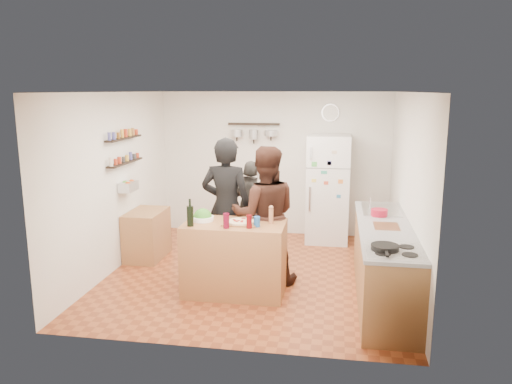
% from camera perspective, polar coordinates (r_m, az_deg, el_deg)
% --- Properties ---
extents(room_shell, '(4.20, 4.20, 4.20)m').
position_cam_1_polar(room_shell, '(7.11, 0.38, 1.25)').
color(room_shell, brown).
rests_on(room_shell, ground).
extents(prep_island, '(1.25, 0.72, 0.91)m').
position_cam_1_polar(prep_island, '(6.32, -2.44, -7.55)').
color(prep_island, '#9C5F39').
rests_on(prep_island, floor).
extents(pizza_board, '(0.42, 0.34, 0.02)m').
position_cam_1_polar(pizza_board, '(6.15, -1.78, -3.56)').
color(pizza_board, brown).
rests_on(pizza_board, prep_island).
extents(pizza, '(0.34, 0.34, 0.02)m').
position_cam_1_polar(pizza, '(6.15, -1.78, -3.39)').
color(pizza, beige).
rests_on(pizza, pizza_board).
extents(salad_bowl, '(0.28, 0.28, 0.06)m').
position_cam_1_polar(salad_bowl, '(6.33, -6.11, -3.03)').
color(salad_bowl, white).
rests_on(salad_bowl, prep_island).
extents(wine_bottle, '(0.08, 0.08, 0.25)m').
position_cam_1_polar(wine_bottle, '(6.07, -7.54, -2.75)').
color(wine_bottle, black).
rests_on(wine_bottle, prep_island).
extents(wine_glass_near, '(0.07, 0.07, 0.18)m').
position_cam_1_polar(wine_glass_near, '(5.95, -3.42, -3.30)').
color(wine_glass_near, '#52071A').
rests_on(wine_glass_near, prep_island).
extents(wine_glass_far, '(0.07, 0.07, 0.16)m').
position_cam_1_polar(wine_glass_far, '(5.94, -0.79, -3.41)').
color(wine_glass_far, '#52070B').
rests_on(wine_glass_far, prep_island).
extents(pepper_mill, '(0.06, 0.06, 0.18)m').
position_cam_1_polar(pepper_mill, '(6.14, 1.73, -2.81)').
color(pepper_mill, '#A56845').
rests_on(pepper_mill, prep_island).
extents(salt_canister, '(0.08, 0.08, 0.12)m').
position_cam_1_polar(salt_canister, '(6.01, 0.10, -3.41)').
color(salt_canister, '#1A4D92').
rests_on(salt_canister, prep_island).
extents(person_left, '(0.73, 0.50, 1.92)m').
position_cam_1_polar(person_left, '(6.79, -3.40, -1.78)').
color(person_left, black).
rests_on(person_left, floor).
extents(person_center, '(0.98, 0.82, 1.83)m').
position_cam_1_polar(person_center, '(6.56, 1.00, -2.67)').
color(person_center, black).
rests_on(person_center, floor).
extents(person_back, '(0.95, 0.55, 1.53)m').
position_cam_1_polar(person_back, '(7.29, -0.47, -2.40)').
color(person_back, '#2C2A27').
rests_on(person_back, floor).
extents(counter_run, '(0.63, 2.63, 0.90)m').
position_cam_1_polar(counter_run, '(6.36, 14.46, -7.87)').
color(counter_run, '#9E7042').
rests_on(counter_run, floor).
extents(stove_top, '(0.60, 0.62, 0.02)m').
position_cam_1_polar(stove_top, '(5.32, 15.58, -6.57)').
color(stove_top, white).
rests_on(stove_top, counter_run).
extents(skillet, '(0.29, 0.29, 0.05)m').
position_cam_1_polar(skillet, '(5.30, 14.52, -6.14)').
color(skillet, black).
rests_on(skillet, stove_top).
extents(sink, '(0.50, 0.80, 0.03)m').
position_cam_1_polar(sink, '(7.04, 14.06, -2.00)').
color(sink, silver).
rests_on(sink, counter_run).
extents(cutting_board, '(0.30, 0.40, 0.02)m').
position_cam_1_polar(cutting_board, '(6.22, 14.68, -3.88)').
color(cutting_board, brown).
rests_on(cutting_board, counter_run).
extents(red_bowl, '(0.22, 0.22, 0.09)m').
position_cam_1_polar(red_bowl, '(6.67, 13.90, -2.30)').
color(red_bowl, '#A9132C').
rests_on(red_bowl, counter_run).
extents(fridge, '(0.70, 0.68, 1.80)m').
position_cam_1_polar(fridge, '(8.44, 8.21, 0.35)').
color(fridge, white).
rests_on(fridge, floor).
extents(wall_clock, '(0.30, 0.03, 0.30)m').
position_cam_1_polar(wall_clock, '(8.62, 8.50, 8.96)').
color(wall_clock, silver).
rests_on(wall_clock, back_wall).
extents(spice_shelf_lower, '(0.12, 1.00, 0.02)m').
position_cam_1_polar(spice_shelf_lower, '(7.44, -14.72, 3.28)').
color(spice_shelf_lower, black).
rests_on(spice_shelf_lower, left_wall).
extents(spice_shelf_upper, '(0.12, 1.00, 0.02)m').
position_cam_1_polar(spice_shelf_upper, '(7.40, -14.86, 5.96)').
color(spice_shelf_upper, black).
rests_on(spice_shelf_upper, left_wall).
extents(produce_basket, '(0.18, 0.35, 0.14)m').
position_cam_1_polar(produce_basket, '(7.49, -14.38, 0.62)').
color(produce_basket, silver).
rests_on(produce_basket, left_wall).
extents(side_table, '(0.50, 0.80, 0.73)m').
position_cam_1_polar(side_table, '(7.81, -12.36, -4.77)').
color(side_table, '#A67C45').
rests_on(side_table, floor).
extents(pot_rack, '(0.90, 0.04, 0.04)m').
position_cam_1_polar(pot_rack, '(8.67, -0.25, 7.77)').
color(pot_rack, black).
rests_on(pot_rack, back_wall).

